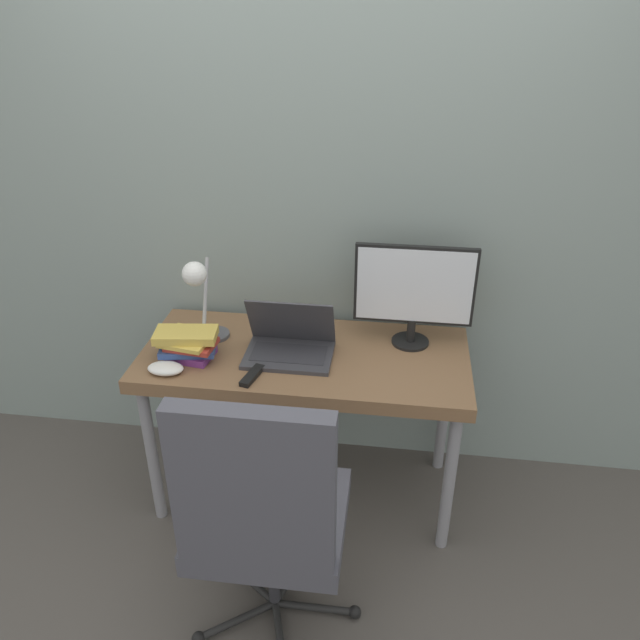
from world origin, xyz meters
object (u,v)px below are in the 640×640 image
(office_chair, at_px, (264,512))
(game_controller, at_px, (166,368))
(book_stack, at_px, (189,343))
(laptop, at_px, (290,344))
(desk_lamp, at_px, (200,291))
(monitor, at_px, (414,290))

(office_chair, height_order, game_controller, office_chair)
(office_chair, bearing_deg, book_stack, 124.67)
(laptop, bearing_deg, book_stack, -168.50)
(desk_lamp, bearing_deg, monitor, 12.39)
(office_chair, relative_size, book_stack, 4.16)
(monitor, height_order, game_controller, monitor)
(monitor, height_order, desk_lamp, monitor)
(desk_lamp, height_order, office_chair, desk_lamp)
(monitor, height_order, office_chair, monitor)
(laptop, xyz_separation_m, game_controller, (-0.47, -0.21, -0.03))
(monitor, xyz_separation_m, office_chair, (-0.46, -0.90, -0.42))
(office_chair, bearing_deg, laptop, 93.12)
(laptop, distance_m, office_chair, 0.76)
(laptop, bearing_deg, game_controller, -156.27)
(desk_lamp, relative_size, office_chair, 0.39)
(desk_lamp, relative_size, book_stack, 1.61)
(desk_lamp, height_order, game_controller, desk_lamp)
(monitor, bearing_deg, desk_lamp, -167.61)
(book_stack, bearing_deg, laptop, 11.50)
(monitor, xyz_separation_m, game_controller, (-0.97, -0.37, -0.23))
(monitor, relative_size, office_chair, 0.45)
(monitor, xyz_separation_m, book_stack, (-0.91, -0.25, -0.18))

